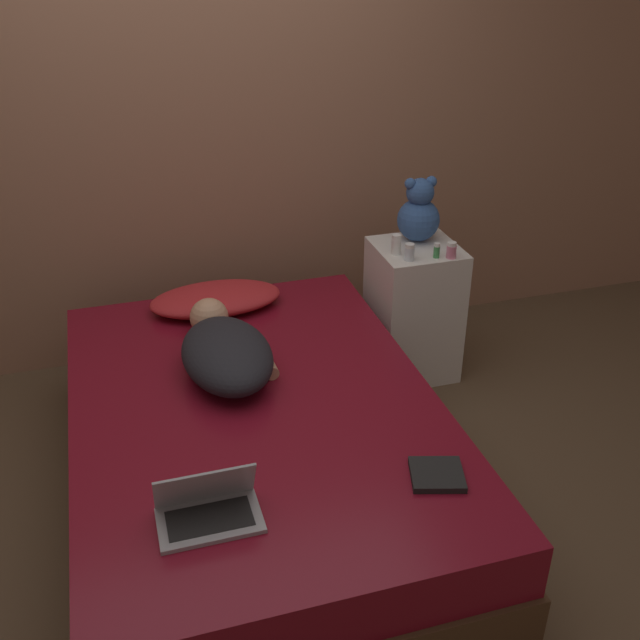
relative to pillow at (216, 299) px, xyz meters
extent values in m
plane|color=brown|center=(0.01, -0.83, -0.52)|extent=(12.00, 12.00, 0.00)
cube|color=#996B51|center=(0.01, 0.49, 0.78)|extent=(8.00, 0.06, 2.60)
cube|color=#4C331E|center=(0.01, -0.83, -0.40)|extent=(1.46, 2.09, 0.25)
cube|color=maroon|center=(0.01, -0.83, -0.16)|extent=(1.43, 2.05, 0.22)
cube|color=silver|center=(1.01, -0.11, -0.16)|extent=(0.41, 0.41, 0.72)
ellipsoid|color=red|center=(0.00, 0.00, 0.00)|extent=(0.64, 0.35, 0.11)
ellipsoid|color=black|center=(-0.05, -0.61, 0.05)|extent=(0.39, 0.60, 0.20)
sphere|color=tan|center=(-0.07, -0.24, 0.04)|extent=(0.18, 0.18, 0.18)
cylinder|color=tan|center=(0.11, -0.57, -0.02)|extent=(0.07, 0.26, 0.06)
cube|color=#9E9EA3|center=(-0.27, -1.45, -0.04)|extent=(0.33, 0.20, 0.02)
cube|color=black|center=(-0.27, -1.45, -0.04)|extent=(0.27, 0.14, 0.00)
cube|color=#9E9EA3|center=(-0.27, -1.39, 0.05)|extent=(0.33, 0.09, 0.18)
cube|color=black|center=(-0.27, -1.39, 0.05)|extent=(0.29, 0.08, 0.15)
sphere|color=#335693|center=(1.04, -0.02, 0.30)|extent=(0.21, 0.21, 0.21)
sphere|color=#335693|center=(1.04, -0.02, 0.45)|extent=(0.14, 0.14, 0.14)
sphere|color=#335693|center=(0.99, -0.02, 0.49)|extent=(0.06, 0.06, 0.06)
sphere|color=#335693|center=(1.10, -0.02, 0.49)|extent=(0.06, 0.06, 0.06)
cylinder|color=silver|center=(0.91, -0.24, 0.23)|extent=(0.05, 0.05, 0.06)
cylinder|color=white|center=(0.91, -0.24, 0.27)|extent=(0.04, 0.04, 0.02)
cylinder|color=#3D8E4C|center=(1.04, -0.25, 0.22)|extent=(0.03, 0.03, 0.06)
cylinder|color=white|center=(1.04, -0.25, 0.26)|extent=(0.03, 0.03, 0.02)
cylinder|color=white|center=(0.87, -0.16, 0.23)|extent=(0.05, 0.05, 0.08)
cylinder|color=white|center=(0.87, -0.16, 0.28)|extent=(0.04, 0.04, 0.02)
cylinder|color=pink|center=(1.11, -0.27, 0.22)|extent=(0.05, 0.05, 0.06)
cylinder|color=white|center=(1.11, -0.27, 0.27)|extent=(0.04, 0.04, 0.02)
cube|color=black|center=(0.52, -1.46, -0.04)|extent=(0.22, 0.21, 0.02)
camera|label=1|loc=(-0.44, -3.26, 1.67)|focal=42.00mm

